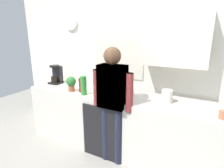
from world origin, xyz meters
TOP-DOWN VIEW (x-y plane):
  - ground_plane at (0.00, 0.00)m, footprint 8.00×8.00m
  - kitchen_counter at (0.00, 0.30)m, footprint 3.11×0.64m
  - dishwasher_panel at (-0.18, -0.03)m, footprint 0.56×0.02m
  - back_wall_assembly at (0.07, 0.70)m, footprint 4.71×0.42m
  - coffee_maker at (-1.33, 0.37)m, footprint 0.20×0.20m
  - bottle_olive_oil at (-0.42, 0.45)m, footprint 0.06×0.06m
  - bottle_clear_soda at (-0.52, 0.08)m, footprint 0.09×0.09m
  - bottle_red_vinegar at (-0.63, 0.16)m, footprint 0.06×0.06m
  - cup_blue_mug at (-0.26, 0.08)m, footprint 0.08×0.08m
  - cup_terracotta_mug at (1.25, 0.13)m, footprint 0.08×0.08m
  - mixing_bowl at (0.05, 0.34)m, footprint 0.22×0.22m
  - potted_plant at (-0.79, 0.12)m, footprint 0.15×0.15m
  - dish_soap at (-0.10, 0.18)m, footprint 0.06×0.06m
  - storage_canister at (0.63, 0.33)m, footprint 0.14×0.14m
  - person_at_sink at (0.00, 0.00)m, footprint 0.57×0.22m
  - person_guest at (0.00, 0.00)m, footprint 0.57×0.22m

SIDE VIEW (x-z plane):
  - ground_plane at x=0.00m, z-range 0.00..0.00m
  - dishwasher_panel at x=-0.18m, z-range 0.00..0.80m
  - kitchen_counter at x=0.00m, z-range 0.00..0.88m
  - mixing_bowl at x=0.05m, z-range 0.88..0.96m
  - cup_terracotta_mug at x=1.25m, z-range 0.88..0.98m
  - cup_blue_mug at x=-0.26m, z-range 0.88..0.98m
  - person_at_sink at x=0.00m, z-range 0.15..1.75m
  - person_guest at x=0.00m, z-range 0.15..1.75m
  - dish_soap at x=-0.10m, z-range 0.87..1.05m
  - storage_canister at x=0.63m, z-range 0.88..1.05m
  - bottle_red_vinegar at x=-0.63m, z-range 0.88..1.10m
  - bottle_olive_oil at x=-0.42m, z-range 0.88..1.13m
  - potted_plant at x=-0.79m, z-range 0.90..1.13m
  - bottle_clear_soda at x=-0.52m, z-range 0.88..1.16m
  - coffee_maker at x=-1.33m, z-range 0.87..1.20m
  - back_wall_assembly at x=0.07m, z-range 0.05..2.65m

